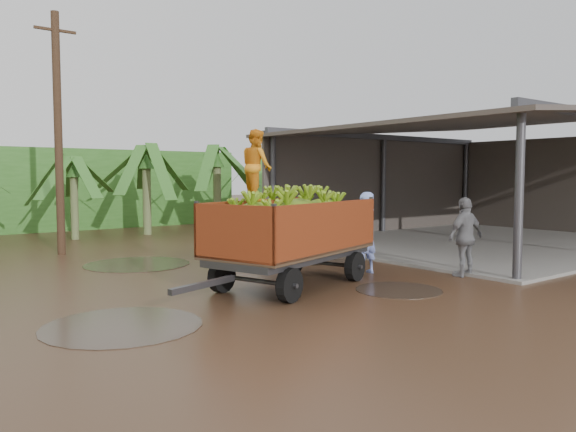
{
  "coord_description": "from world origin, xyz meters",
  "views": [
    {
      "loc": [
        -6.45,
        -10.52,
        2.4
      ],
      "look_at": [
        1.22,
        -0.5,
        1.49
      ],
      "focal_mm": 35.0,
      "sensor_mm": 36.0,
      "label": 1
    }
  ],
  "objects_px": {
    "man_blue": "(365,233)",
    "man_grey": "(465,237)",
    "utility_pole": "(58,133)",
    "banana_trailer": "(291,230)"
  },
  "relations": [
    {
      "from": "man_blue",
      "to": "man_grey",
      "type": "height_order",
      "value": "man_blue"
    },
    {
      "from": "man_blue",
      "to": "utility_pole",
      "type": "bearing_deg",
      "value": -58.89
    },
    {
      "from": "banana_trailer",
      "to": "utility_pole",
      "type": "height_order",
      "value": "utility_pole"
    },
    {
      "from": "man_blue",
      "to": "utility_pole",
      "type": "height_order",
      "value": "utility_pole"
    },
    {
      "from": "man_blue",
      "to": "utility_pole",
      "type": "distance_m",
      "value": 9.81
    },
    {
      "from": "banana_trailer",
      "to": "man_grey",
      "type": "relative_size",
      "value": 2.96
    },
    {
      "from": "banana_trailer",
      "to": "man_blue",
      "type": "bearing_deg",
      "value": -14.2
    },
    {
      "from": "man_grey",
      "to": "utility_pole",
      "type": "relative_size",
      "value": 0.26
    },
    {
      "from": "banana_trailer",
      "to": "utility_pole",
      "type": "relative_size",
      "value": 0.77
    },
    {
      "from": "man_grey",
      "to": "utility_pole",
      "type": "distance_m",
      "value": 12.09
    }
  ]
}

